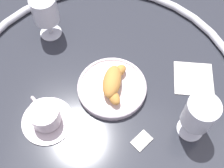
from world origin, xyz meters
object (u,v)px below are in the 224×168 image
at_px(folded_napkin, 194,78).
at_px(sugar_packet, 142,140).
at_px(pastry_plate, 112,87).
at_px(croissant_large, 113,82).
at_px(coffee_cup_near, 46,117).
at_px(juice_glass_left, 199,114).
at_px(juice_glass_right, 45,11).

bearing_deg(folded_napkin, sugar_packet, -25.83).
distance_m(pastry_plate, folded_napkin, 0.24).
distance_m(croissant_large, coffee_cup_near, 0.20).
height_order(pastry_plate, coffee_cup_near, coffee_cup_near).
relative_size(pastry_plate, juice_glass_left, 1.37).
bearing_deg(sugar_packet, coffee_cup_near, -56.23).
bearing_deg(juice_glass_left, croissant_large, -105.80).
bearing_deg(croissant_large, juice_glass_right, -121.49).
height_order(juice_glass_right, folded_napkin, juice_glass_right).
bearing_deg(coffee_cup_near, juice_glass_left, 101.21).
bearing_deg(sugar_packet, pastry_plate, -106.87).
relative_size(coffee_cup_near, juice_glass_left, 0.97).
distance_m(juice_glass_left, folded_napkin, 0.18).
relative_size(pastry_plate, coffee_cup_near, 1.41).
height_order(croissant_large, juice_glass_right, juice_glass_right).
distance_m(pastry_plate, juice_glass_left, 0.25).
bearing_deg(folded_napkin, juice_glass_right, -96.99).
height_order(croissant_large, sugar_packet, croissant_large).
bearing_deg(croissant_large, folded_napkin, 113.45).
xyz_separation_m(pastry_plate, juice_glass_right, (-0.15, -0.24, 0.08)).
distance_m(pastry_plate, juice_glass_right, 0.29).
height_order(sugar_packet, folded_napkin, sugar_packet).
relative_size(coffee_cup_near, juice_glass_right, 0.97).
distance_m(croissant_large, folded_napkin, 0.24).
xyz_separation_m(juice_glass_right, sugar_packet, (0.27, 0.35, -0.09)).
xyz_separation_m(coffee_cup_near, folded_napkin, (-0.23, 0.36, -0.02)).
relative_size(sugar_packet, folded_napkin, 0.45).
xyz_separation_m(pastry_plate, juice_glass_left, (0.06, 0.23, 0.08)).
relative_size(juice_glass_right, folded_napkin, 1.27).
distance_m(juice_glass_right, sugar_packet, 0.45).
height_order(pastry_plate, croissant_large, croissant_large).
bearing_deg(juice_glass_left, juice_glass_right, -114.47).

